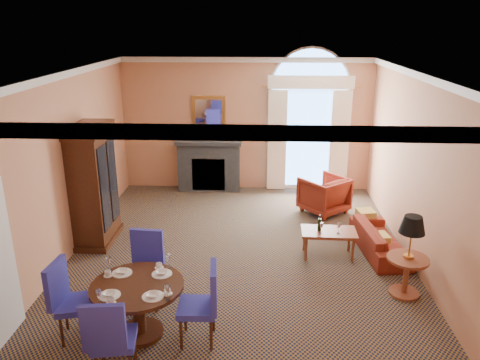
{
  "coord_description": "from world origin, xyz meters",
  "views": [
    {
      "loc": [
        0.36,
        -7.38,
        3.99
      ],
      "look_at": [
        0.0,
        0.5,
        1.3
      ],
      "focal_mm": 35.0,
      "sensor_mm": 36.0,
      "label": 1
    }
  ],
  "objects_px": {
    "armoire": "(93,187)",
    "dining_table": "(138,298)",
    "armchair": "(324,195)",
    "sofa": "(380,239)",
    "side_table": "(410,246)",
    "coffee_table": "(328,233)"
  },
  "relations": [
    {
      "from": "armoire",
      "to": "dining_table",
      "type": "distance_m",
      "value": 3.21
    },
    {
      "from": "dining_table",
      "to": "armchair",
      "type": "relative_size",
      "value": 1.37
    },
    {
      "from": "sofa",
      "to": "side_table",
      "type": "distance_m",
      "value": 1.5
    },
    {
      "from": "armoire",
      "to": "side_table",
      "type": "distance_m",
      "value": 5.57
    },
    {
      "from": "sofa",
      "to": "armchair",
      "type": "height_order",
      "value": "armchair"
    },
    {
      "from": "armoire",
      "to": "sofa",
      "type": "xyz_separation_m",
      "value": [
        5.27,
        -0.24,
        -0.84
      ]
    },
    {
      "from": "sofa",
      "to": "side_table",
      "type": "bearing_deg",
      "value": 175.7
    },
    {
      "from": "sofa",
      "to": "dining_table",
      "type": "bearing_deg",
      "value": 117.74
    },
    {
      "from": "armchair",
      "to": "coffee_table",
      "type": "bearing_deg",
      "value": 46.18
    },
    {
      "from": "armoire",
      "to": "coffee_table",
      "type": "bearing_deg",
      "value": -5.88
    },
    {
      "from": "dining_table",
      "to": "coffee_table",
      "type": "relative_size",
      "value": 1.24
    },
    {
      "from": "sofa",
      "to": "armoire",
      "type": "bearing_deg",
      "value": 81.0
    },
    {
      "from": "armchair",
      "to": "coffee_table",
      "type": "relative_size",
      "value": 0.91
    },
    {
      "from": "coffee_table",
      "to": "side_table",
      "type": "height_order",
      "value": "side_table"
    },
    {
      "from": "coffee_table",
      "to": "side_table",
      "type": "relative_size",
      "value": 0.77
    },
    {
      "from": "side_table",
      "to": "armchair",
      "type": "bearing_deg",
      "value": 104.67
    },
    {
      "from": "armchair",
      "to": "side_table",
      "type": "distance_m",
      "value": 3.37
    },
    {
      "from": "sofa",
      "to": "side_table",
      "type": "relative_size",
      "value": 1.33
    },
    {
      "from": "armoire",
      "to": "sofa",
      "type": "height_order",
      "value": "armoire"
    },
    {
      "from": "sofa",
      "to": "armchair",
      "type": "xyz_separation_m",
      "value": [
        -0.8,
        1.85,
        0.16
      ]
    },
    {
      "from": "armoire",
      "to": "armchair",
      "type": "distance_m",
      "value": 4.8
    },
    {
      "from": "armoire",
      "to": "armchair",
      "type": "height_order",
      "value": "armoire"
    }
  ]
}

